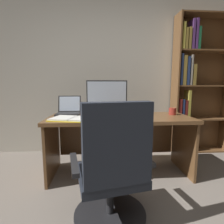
# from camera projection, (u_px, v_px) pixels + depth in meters

# --- Properties ---
(wall_back) EXTENTS (5.28, 0.12, 2.85)m
(wall_back) POSITION_uv_depth(u_px,v_px,m) (118.00, 67.00, 2.95)
(wall_back) COLOR beige
(wall_back) RESTS_ON ground
(desk) EXTENTS (1.72, 0.70, 0.73)m
(desk) POSITION_uv_depth(u_px,v_px,m) (119.00, 131.00, 2.25)
(desk) COLOR brown
(desk) RESTS_ON ground
(bookshelf) EXTENTS (0.94, 0.28, 2.21)m
(bookshelf) POSITION_uv_depth(u_px,v_px,m) (194.00, 87.00, 2.88)
(bookshelf) COLOR brown
(bookshelf) RESTS_ON ground
(office_chair) EXTENTS (0.67, 0.60, 0.99)m
(office_chair) POSITION_uv_depth(u_px,v_px,m) (113.00, 176.00, 1.34)
(office_chair) COLOR #232326
(office_chair) RESTS_ON ground
(monitor) EXTENTS (0.54, 0.16, 0.44)m
(monitor) POSITION_uv_depth(u_px,v_px,m) (107.00, 97.00, 2.32)
(monitor) COLOR #232326
(monitor) RESTS_ON desk
(laptop) EXTENTS (0.30, 0.29, 0.24)m
(laptop) POSITION_uv_depth(u_px,v_px,m) (69.00, 110.00, 2.31)
(laptop) COLOR #232326
(laptop) RESTS_ON desk
(keyboard) EXTENTS (0.42, 0.15, 0.02)m
(keyboard) POSITION_uv_depth(u_px,v_px,m) (108.00, 117.00, 2.01)
(keyboard) COLOR #232326
(keyboard) RESTS_ON desk
(computer_mouse) EXTENTS (0.06, 0.10, 0.04)m
(computer_mouse) POSITION_uv_depth(u_px,v_px,m) (134.00, 116.00, 2.03)
(computer_mouse) COLOR #232326
(computer_mouse) RESTS_ON desk
(reading_stand_with_book) EXTENTS (0.29, 0.27, 0.13)m
(reading_stand_with_book) POSITION_uv_depth(u_px,v_px,m) (136.00, 108.00, 2.43)
(reading_stand_with_book) COLOR #232326
(reading_stand_with_book) RESTS_ON desk
(open_binder) EXTENTS (0.54, 0.42, 0.02)m
(open_binder) POSITION_uv_depth(u_px,v_px,m) (73.00, 119.00, 1.94)
(open_binder) COLOR yellow
(open_binder) RESTS_ON desk
(notepad) EXTENTS (0.18, 0.23, 0.01)m
(notepad) POSITION_uv_depth(u_px,v_px,m) (92.00, 116.00, 2.17)
(notepad) COLOR white
(notepad) RESTS_ON desk
(pen) EXTENTS (0.14, 0.04, 0.01)m
(pen) POSITION_uv_depth(u_px,v_px,m) (93.00, 115.00, 2.17)
(pen) COLOR maroon
(pen) RESTS_ON notepad
(coffee_mug) EXTENTS (0.09, 0.09, 0.09)m
(coffee_mug) POSITION_uv_depth(u_px,v_px,m) (172.00, 111.00, 2.28)
(coffee_mug) COLOR maroon
(coffee_mug) RESTS_ON desk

